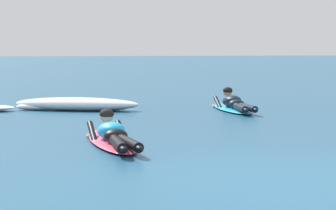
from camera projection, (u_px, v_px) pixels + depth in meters
ground_plane at (156, 103)px, 17.36m from camera, size 120.00×120.00×0.00m
surfer_near at (113, 136)px, 10.14m from camera, size 0.83×2.70×0.54m
surfer_far at (234, 105)px, 15.29m from camera, size 0.66×2.63×0.53m
whitewater_mid_right at (77, 104)px, 15.36m from camera, size 2.87×1.51×0.29m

